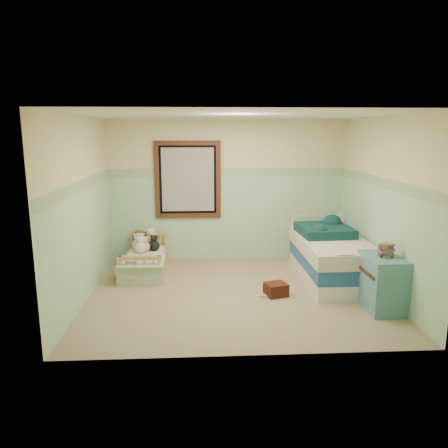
{
  "coord_description": "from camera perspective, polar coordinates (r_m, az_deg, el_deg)",
  "views": [
    {
      "loc": [
        -0.5,
        -5.93,
        2.28
      ],
      "look_at": [
        -0.14,
        0.35,
        0.95
      ],
      "focal_mm": 34.97,
      "sensor_mm": 36.0,
      "label": 1
    }
  ],
  "objects": [
    {
      "name": "toddler_mattress",
      "position": [
        7.33,
        -10.28,
        -4.49
      ],
      "size": [
        0.59,
        1.23,
        0.12
      ],
      "primitive_type": "cube",
      "color": "white",
      "rests_on": "toddler_bed_frame"
    },
    {
      "name": "extra_plush_3",
      "position": [
        7.62,
        -9.1,
        -2.59
      ],
      "size": [
        0.19,
        0.19,
        0.19
      ],
      "primitive_type": "sphere",
      "color": "tan",
      "rests_on": "toddler_mattress"
    },
    {
      "name": "extra_plush_0",
      "position": [
        7.43,
        -10.85,
        -3.03
      ],
      "size": [
        0.2,
        0.2,
        0.2
      ],
      "primitive_type": "sphere",
      "color": "silver",
      "rests_on": "toddler_mattress"
    },
    {
      "name": "book_stack",
      "position": [
        5.94,
        20.39,
        -3.3
      ],
      "size": [
        0.18,
        0.15,
        0.16
      ],
      "primitive_type": "cube",
      "rotation": [
        0.0,
        0.0,
        -0.14
      ],
      "color": "#4C3136",
      "rests_on": "dresser"
    },
    {
      "name": "window_frame",
      "position": [
        7.74,
        -4.75,
        5.78
      ],
      "size": [
        1.16,
        0.06,
        1.36
      ],
      "primitive_type": "cube",
      "color": "#351910",
      "rests_on": "wall_back"
    },
    {
      "name": "border_strip",
      "position": [
        7.76,
        0.45,
        6.77
      ],
      "size": [
        4.2,
        0.01,
        0.15
      ],
      "primitive_type": "cube",
      "color": "#537E58",
      "rests_on": "wall_back"
    },
    {
      "name": "floor_book",
      "position": [
        6.31,
        5.76,
        -9.14
      ],
      "size": [
        0.25,
        0.2,
        0.02
      ],
      "primitive_type": "cube",
      "rotation": [
        0.0,
        0.0,
        -0.02
      ],
      "color": "gold",
      "rests_on": "floor"
    },
    {
      "name": "wainscot_mint",
      "position": [
        7.88,
        0.44,
        0.78
      ],
      "size": [
        4.2,
        0.01,
        1.5
      ],
      "primitive_type": "cube",
      "color": "#9BBC9D",
      "rests_on": "floor"
    },
    {
      "name": "teal_blanket",
      "position": [
        7.18,
        12.99,
        -0.8
      ],
      "size": [
        0.84,
        0.88,
        0.14
      ],
      "primitive_type": "cube",
      "rotation": [
        0.0,
        0.0,
        0.05
      ],
      "color": "black",
      "rests_on": "twin_mattress"
    },
    {
      "name": "plush_bed_dark",
      "position": [
        7.54,
        -9.09,
        -2.77
      ],
      "size": [
        0.19,
        0.19,
        0.19
      ],
      "primitive_type": "sphere",
      "color": "black",
      "rests_on": "toddler_mattress"
    },
    {
      "name": "plush_bed_white",
      "position": [
        7.76,
        -9.53,
        -2.2
      ],
      "size": [
        0.23,
        0.23,
        0.23
      ],
      "primitive_type": "sphere",
      "color": "silver",
      "rests_on": "toddler_mattress"
    },
    {
      "name": "window_blinds",
      "position": [
        7.75,
        -4.75,
        5.79
      ],
      "size": [
        0.92,
        0.01,
        1.12
      ],
      "primitive_type": "cube",
      "color": "#AFAFAA",
      "rests_on": "window_frame"
    },
    {
      "name": "extra_plush_2",
      "position": [
        7.66,
        -11.22,
        -2.62
      ],
      "size": [
        0.19,
        0.19,
        0.19
      ],
      "primitive_type": "sphere",
      "color": "white",
      "rests_on": "toddler_mattress"
    },
    {
      "name": "twin_mattress",
      "position": [
        6.96,
        14.0,
        -2.78
      ],
      "size": [
        0.97,
        1.91,
        0.22
      ],
      "primitive_type": "cube",
      "color": "silver",
      "rests_on": "twin_boxspring"
    },
    {
      "name": "twin_bed_frame",
      "position": [
        7.08,
        13.82,
        -6.22
      ],
      "size": [
        0.93,
        1.87,
        0.22
      ],
      "primitive_type": "cube",
      "color": "white",
      "rests_on": "floor"
    },
    {
      "name": "plush_floor_tan",
      "position": [
        6.84,
        -12.03,
        -6.68
      ],
      "size": [
        0.24,
        0.24,
        0.24
      ],
      "primitive_type": "sphere",
      "color": "tan",
      "rests_on": "floor"
    },
    {
      "name": "wall_front",
      "position": [
        4.28,
        3.54,
        -1.96
      ],
      "size": [
        4.2,
        0.04,
        2.5
      ],
      "primitive_type": "cube",
      "color": "beige",
      "rests_on": "floor"
    },
    {
      "name": "wall_left",
      "position": [
        6.23,
        -18.11,
        1.86
      ],
      "size": [
        0.04,
        3.6,
        2.5
      ],
      "primitive_type": "cube",
      "color": "beige",
      "rests_on": "floor"
    },
    {
      "name": "red_pillow",
      "position": [
        6.29,
        6.81,
        -8.49
      ],
      "size": [
        0.36,
        0.33,
        0.18
      ],
      "primitive_type": "cube",
      "rotation": [
        0.0,
        0.0,
        0.31
      ],
      "color": "maroon",
      "rests_on": "floor"
    },
    {
      "name": "plush_floor_cream",
      "position": [
        7.07,
        -13.16,
        -6.14
      ],
      "size": [
        0.24,
        0.24,
        0.24
      ],
      "primitive_type": "sphere",
      "color": "white",
      "rests_on": "floor"
    },
    {
      "name": "plush_bed_brown",
      "position": [
        7.79,
        -10.99,
        -2.28
      ],
      "size": [
        0.21,
        0.21,
        0.21
      ],
      "primitive_type": "sphere",
      "color": "brown",
      "rests_on": "toddler_mattress"
    },
    {
      "name": "plush_bed_tan",
      "position": [
        7.57,
        -10.83,
        -2.7
      ],
      "size": [
        0.21,
        0.21,
        0.21
      ],
      "primitive_type": "sphere",
      "color": "tan",
      "rests_on": "toddler_mattress"
    },
    {
      "name": "wall_right",
      "position": [
        6.56,
        20.17,
        2.2
      ],
      "size": [
        0.04,
        3.6,
        2.5
      ],
      "primitive_type": "cube",
      "color": "beige",
      "rests_on": "floor"
    },
    {
      "name": "ceiling",
      "position": [
        5.95,
        1.61,
        14.19
      ],
      "size": [
        4.2,
        3.6,
        0.02
      ],
      "primitive_type": "cube",
      "color": "silver",
      "rests_on": "wall_back"
    },
    {
      "name": "dresser",
      "position": [
        6.09,
        19.97,
        -7.19
      ],
      "size": [
        0.45,
        0.71,
        0.71
      ],
      "primitive_type": "cube",
      "color": "teal",
      "rests_on": "floor"
    },
    {
      "name": "twin_boxspring",
      "position": [
        7.02,
        13.9,
        -4.52
      ],
      "size": [
        0.93,
        1.87,
        0.22
      ],
      "primitive_type": "cube",
      "color": "navy",
      "rests_on": "twin_bed_frame"
    },
    {
      "name": "extra_plush_4",
      "position": [
        7.68,
        -9.06,
        -2.64
      ],
      "size": [
        0.15,
        0.15,
        0.15
      ],
      "primitive_type": "sphere",
      "color": "black",
      "rests_on": "toddler_mattress"
    },
    {
      "name": "floor",
      "position": [
        6.38,
        1.47,
        -9.08
      ],
      "size": [
        4.2,
        3.6,
        0.02
      ],
      "primitive_type": "cube",
      "color": "#7F6A50",
      "rests_on": "ground"
    },
    {
      "name": "toddler_bed_frame",
      "position": [
        7.37,
        -10.24,
        -5.56
      ],
      "size": [
        0.64,
        1.29,
        0.17
      ],
      "primitive_type": "cube",
      "color": "#9D754C",
      "rests_on": "floor"
    },
    {
      "name": "wall_back",
      "position": [
        7.81,
        0.44,
        4.4
      ],
      "size": [
        4.2,
        0.04,
        2.5
      ],
      "primitive_type": "cube",
      "color": "beige",
      "rests_on": "floor"
    },
    {
      "name": "patchwork_quilt",
      "position": [
        6.93,
        -10.7,
        -4.83
      ],
      "size": [
        0.7,
        0.64,
        0.03
      ],
      "primitive_type": "cube",
      "color": "#6B9DB3",
      "rests_on": "toddler_mattress"
    },
    {
      "name": "extra_plush_1",
      "position": [
        7.49,
        -10.34,
        -2.94
      ],
      "size": [
        0.18,
        0.18,
        0.18
      ],
      "primitive_type": "sphere",
      "color": "tan",
      "rests_on": "toddler_mattress"
    }
  ]
}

